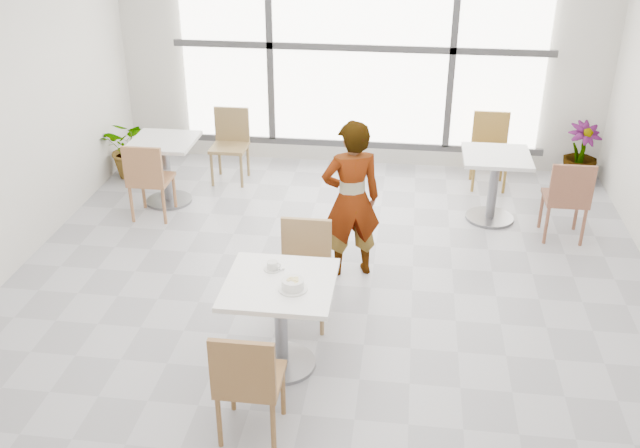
# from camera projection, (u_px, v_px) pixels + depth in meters

# --- Properties ---
(floor) EXTENTS (7.00, 7.00, 0.00)m
(floor) POSITION_uv_depth(u_px,v_px,m) (324.00, 311.00, 6.18)
(floor) COLOR #9E9EA5
(floor) RESTS_ON ground
(wall_back) EXTENTS (6.00, 0.00, 6.00)m
(wall_back) POSITION_uv_depth(u_px,v_px,m) (361.00, 46.00, 8.59)
(wall_back) COLOR silver
(wall_back) RESTS_ON ground
(window) EXTENTS (4.60, 0.07, 2.52)m
(window) POSITION_uv_depth(u_px,v_px,m) (360.00, 47.00, 8.54)
(window) COLOR white
(window) RESTS_ON ground
(main_table) EXTENTS (0.80, 0.80, 0.75)m
(main_table) POSITION_uv_depth(u_px,v_px,m) (281.00, 308.00, 5.28)
(main_table) COLOR white
(main_table) RESTS_ON ground
(chair_near) EXTENTS (0.42, 0.42, 0.87)m
(chair_near) POSITION_uv_depth(u_px,v_px,m) (247.00, 379.00, 4.59)
(chair_near) COLOR olive
(chair_near) RESTS_ON ground
(chair_far) EXTENTS (0.42, 0.42, 0.87)m
(chair_far) POSITION_uv_depth(u_px,v_px,m) (305.00, 264.00, 5.90)
(chair_far) COLOR #A07B4F
(chair_far) RESTS_ON ground
(oatmeal_bowl) EXTENTS (0.21, 0.21, 0.09)m
(oatmeal_bowl) POSITION_uv_depth(u_px,v_px,m) (293.00, 284.00, 5.07)
(oatmeal_bowl) COLOR white
(oatmeal_bowl) RESTS_ON main_table
(coffee_cup) EXTENTS (0.16, 0.13, 0.07)m
(coffee_cup) POSITION_uv_depth(u_px,v_px,m) (273.00, 266.00, 5.32)
(coffee_cup) COLOR silver
(coffee_cup) RESTS_ON main_table
(person) EXTENTS (0.63, 0.52, 1.50)m
(person) POSITION_uv_depth(u_px,v_px,m) (351.00, 200.00, 6.44)
(person) COLOR black
(person) RESTS_ON ground
(bg_table_left) EXTENTS (0.70, 0.70, 0.75)m
(bg_table_left) POSITION_uv_depth(u_px,v_px,m) (165.00, 162.00, 7.97)
(bg_table_left) COLOR silver
(bg_table_left) RESTS_ON ground
(bg_table_right) EXTENTS (0.70, 0.70, 0.75)m
(bg_table_right) POSITION_uv_depth(u_px,v_px,m) (494.00, 178.00, 7.56)
(bg_table_right) COLOR silver
(bg_table_right) RESTS_ON ground
(bg_chair_left_near) EXTENTS (0.42, 0.42, 0.87)m
(bg_chair_left_near) POSITION_uv_depth(u_px,v_px,m) (148.00, 176.00, 7.56)
(bg_chair_left_near) COLOR #9F6A44
(bg_chair_left_near) RESTS_ON ground
(bg_chair_left_far) EXTENTS (0.42, 0.42, 0.87)m
(bg_chair_left_far) POSITION_uv_depth(u_px,v_px,m) (231.00, 140.00, 8.57)
(bg_chair_left_far) COLOR olive
(bg_chair_left_far) RESTS_ON ground
(bg_chair_right_near) EXTENTS (0.42, 0.42, 0.87)m
(bg_chair_right_near) POSITION_uv_depth(u_px,v_px,m) (568.00, 196.00, 7.12)
(bg_chair_right_near) COLOR brown
(bg_chair_right_near) RESTS_ON ground
(bg_chair_right_far) EXTENTS (0.42, 0.42, 0.87)m
(bg_chair_right_far) POSITION_uv_depth(u_px,v_px,m) (490.00, 145.00, 8.42)
(bg_chair_right_far) COLOR olive
(bg_chair_right_far) RESTS_ON ground
(plant_left) EXTENTS (0.76, 0.69, 0.74)m
(plant_left) POSITION_uv_depth(u_px,v_px,m) (132.00, 148.00, 8.68)
(plant_left) COLOR #4D7742
(plant_left) RESTS_ON ground
(plant_right) EXTENTS (0.52, 0.52, 0.74)m
(plant_right) POSITION_uv_depth(u_px,v_px,m) (581.00, 153.00, 8.53)
(plant_right) COLOR #5B8E44
(plant_right) RESTS_ON ground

